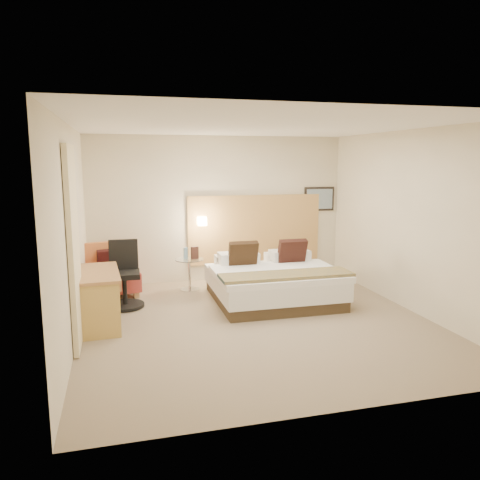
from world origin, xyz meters
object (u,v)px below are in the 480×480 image
object	(u,v)px
lounge_chair	(111,275)
bed	(272,281)
desk	(100,283)
desk_chair	(124,280)
side_table	(189,273)

from	to	relation	value
lounge_chair	bed	bearing A→B (deg)	-20.86
bed	desk	distance (m)	2.72
desk	desk_chair	world-z (taller)	desk_chair
desk_chair	desk	bearing A→B (deg)	-113.39
lounge_chair	side_table	world-z (taller)	lounge_chair
side_table	desk	distance (m)	2.07
desk_chair	lounge_chair	bearing A→B (deg)	106.52
desk	lounge_chair	bearing A→B (deg)	85.31
bed	side_table	xyz separation A→B (m)	(-1.21, 0.94, -0.00)
lounge_chair	side_table	xyz separation A→B (m)	(1.32, -0.03, -0.04)
lounge_chair	desk	size ratio (longest dim) A/B	0.77
lounge_chair	desk_chair	xyz separation A→B (m)	(0.21, -0.71, 0.07)
bed	lounge_chair	bearing A→B (deg)	159.14
side_table	desk_chair	xyz separation A→B (m)	(-1.11, -0.68, 0.11)
lounge_chair	desk	distance (m)	1.50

